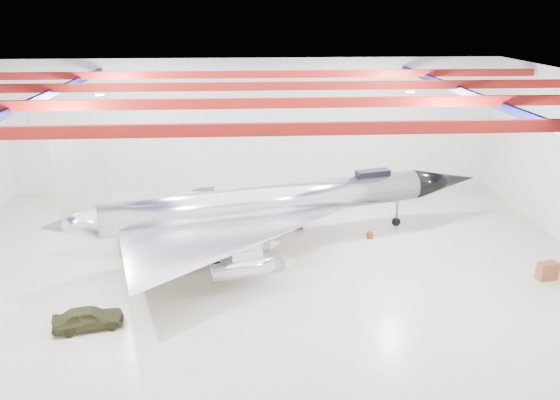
{
  "coord_description": "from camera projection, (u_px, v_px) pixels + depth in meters",
  "views": [
    {
      "loc": [
        -0.85,
        -29.44,
        14.8
      ],
      "look_at": [
        1.18,
        2.0,
        3.62
      ],
      "focal_mm": 35.0,
      "sensor_mm": 36.0,
      "label": 1
    }
  ],
  "objects": [
    {
      "name": "floor",
      "position": [
        263.0,
        268.0,
        32.68
      ],
      "size": [
        40.0,
        40.0,
        0.0
      ],
      "primitive_type": "plane",
      "color": "beige",
      "rests_on": "ground"
    },
    {
      "name": "crate_ply",
      "position": [
        217.0,
        239.0,
        36.5
      ],
      "size": [
        0.5,
        0.42,
        0.32
      ],
      "primitive_type": "cube",
      "rotation": [
        0.0,
        0.0,
        -0.13
      ],
      "color": "olive",
      "rests_on": "floor"
    },
    {
      "name": "oil_barrel",
      "position": [
        228.0,
        231.0,
        37.55
      ],
      "size": [
        0.65,
        0.56,
        0.4
      ],
      "primitive_type": "cube",
      "rotation": [
        0.0,
        0.0,
        0.2
      ],
      "color": "olive",
      "rests_on": "floor"
    },
    {
      "name": "ceiling",
      "position": [
        260.0,
        83.0,
        29.01
      ],
      "size": [
        40.0,
        40.0,
        0.0
      ],
      "primitive_type": "plane",
      "rotation": [
        3.14,
        0.0,
        0.0
      ],
      "color": "#0A0F38",
      "rests_on": "wall_back"
    },
    {
      "name": "tool_chest",
      "position": [
        370.0,
        235.0,
        36.92
      ],
      "size": [
        0.54,
        0.54,
        0.4
      ],
      "primitive_type": "cylinder",
      "rotation": [
        0.0,
        0.0,
        0.27
      ],
      "color": "maroon",
      "rests_on": "floor"
    },
    {
      "name": "toolbox_red",
      "position": [
        196.0,
        224.0,
        38.92
      ],
      "size": [
        0.43,
        0.36,
        0.28
      ],
      "primitive_type": "cube",
      "rotation": [
        0.0,
        0.0,
        0.1
      ],
      "color": "maroon",
      "rests_on": "floor"
    },
    {
      "name": "desk",
      "position": [
        547.0,
        271.0,
        31.23
      ],
      "size": [
        1.23,
        0.76,
        1.05
      ],
      "primitive_type": "cube",
      "rotation": [
        0.0,
        0.0,
        0.17
      ],
      "color": "brown",
      "rests_on": "floor"
    },
    {
      "name": "wall_back",
      "position": [
        256.0,
        126.0,
        44.95
      ],
      "size": [
        40.0,
        0.0,
        40.0
      ],
      "primitive_type": "plane",
      "rotation": [
        1.57,
        0.0,
        0.0
      ],
      "color": "silver",
      "rests_on": "floor"
    },
    {
      "name": "jeep",
      "position": [
        88.0,
        318.0,
        26.44
      ],
      "size": [
        3.54,
        2.06,
        1.13
      ],
      "primitive_type": "imported",
      "rotation": [
        0.0,
        0.0,
        1.8
      ],
      "color": "#36361B",
      "rests_on": "floor"
    },
    {
      "name": "crate_small",
      "position": [
        168.0,
        219.0,
        40.02
      ],
      "size": [
        0.42,
        0.37,
        0.25
      ],
      "primitive_type": "cube",
      "rotation": [
        0.0,
        0.0,
        -0.24
      ],
      "color": "#59595B",
      "rests_on": "floor"
    },
    {
      "name": "ceiling_structure",
      "position": [
        260.0,
        95.0,
        29.23
      ],
      "size": [
        39.5,
        29.5,
        1.08
      ],
      "color": "maroon",
      "rests_on": "ceiling"
    },
    {
      "name": "jet_aircraft",
      "position": [
        269.0,
        206.0,
        35.21
      ],
      "size": [
        29.11,
        20.87,
        8.1
      ],
      "rotation": [
        0.0,
        0.0,
        0.27
      ],
      "color": "silver",
      "rests_on": "floor"
    },
    {
      "name": "engine_drum",
      "position": [
        239.0,
        250.0,
        34.63
      ],
      "size": [
        0.63,
        0.63,
        0.44
      ],
      "primitive_type": "cylinder",
      "rotation": [
        0.0,
        0.0,
        -0.35
      ],
      "color": "#59595B",
      "rests_on": "floor"
    },
    {
      "name": "spares_box",
      "position": [
        264.0,
        205.0,
        42.65
      ],
      "size": [
        0.55,
        0.55,
        0.39
      ],
      "primitive_type": "cylinder",
      "rotation": [
        0.0,
        0.0,
        0.33
      ],
      "color": "#59595B",
      "rests_on": "floor"
    },
    {
      "name": "parts_bin",
      "position": [
        299.0,
        226.0,
        38.51
      ],
      "size": [
        0.65,
        0.55,
        0.4
      ],
      "primitive_type": "cube",
      "rotation": [
        0.0,
        0.0,
        -0.18
      ],
      "color": "olive",
      "rests_on": "floor"
    }
  ]
}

